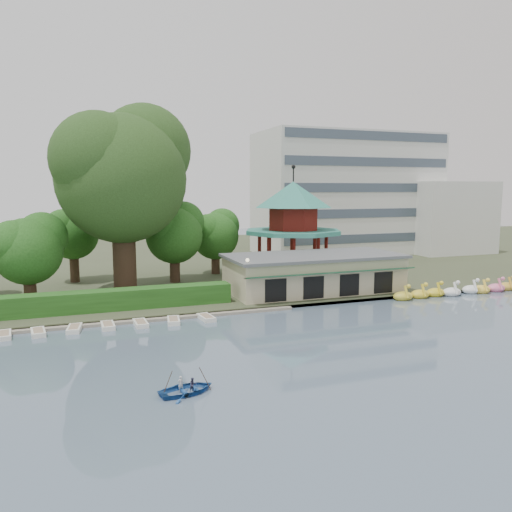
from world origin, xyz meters
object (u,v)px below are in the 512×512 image
pavilion (293,219)px  boathouse (314,272)px  rowboat_with_passengers (187,385)px  big_tree (123,169)px  dock (101,323)px

pavilion → boathouse: bearing=-101.3°
rowboat_with_passengers → big_tree: bearing=91.1°
big_tree → dock: bearing=-106.1°
dock → rowboat_with_passengers: size_ratio=7.00×
boathouse → big_tree: (-18.82, 6.24, 10.83)m
boathouse → rowboat_with_passengers: size_ratio=3.83×
pavilion → big_tree: (-20.82, -3.79, 5.71)m
boathouse → pavilion: pavilion is taller
dock → boathouse: 22.62m
boathouse → pavilion: bearing=78.7°
boathouse → big_tree: bearing=161.7°
dock → big_tree: big_tree is taller
big_tree → pavilion: bearing=10.3°
big_tree → rowboat_with_passengers: (0.53, -27.41, -12.75)m
big_tree → rowboat_with_passengers: big_tree is taller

